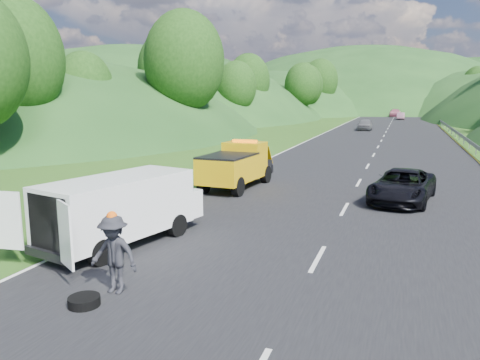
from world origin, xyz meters
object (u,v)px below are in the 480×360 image
at_px(worker, 116,293).
at_px(spare_tire, 85,306).
at_px(woman, 149,220).
at_px(child, 144,232).
at_px(suitcase, 145,205).
at_px(tow_truck, 237,165).
at_px(passing_suv, 402,202).
at_px(white_van, 122,206).

relative_size(worker, spare_tire, 2.66).
relative_size(woman, spare_tire, 2.28).
height_order(woman, worker, worker).
bearing_deg(spare_tire, child, 107.70).
height_order(suitcase, spare_tire, suitcase).
bearing_deg(tow_truck, passing_suv, -0.53).
xyz_separation_m(woman, passing_suv, (8.56, 6.09, 0.00)).
height_order(tow_truck, spare_tire, tow_truck).
relative_size(tow_truck, passing_suv, 1.11).
bearing_deg(worker, spare_tire, -104.86).
xyz_separation_m(white_van, woman, (-0.70, 2.68, -1.17)).
xyz_separation_m(tow_truck, worker, (1.53, -12.49, -1.10)).
height_order(white_van, woman, white_van).
distance_m(white_van, spare_tire, 4.38).
bearing_deg(spare_tire, woman, 108.99).
xyz_separation_m(worker, suitcase, (-3.20, 6.72, 0.31)).
relative_size(white_van, passing_suv, 1.29).
distance_m(spare_tire, passing_suv, 14.17).
relative_size(white_van, child, 5.70).
xyz_separation_m(child, worker, (1.89, -4.40, 0.00)).
distance_m(woman, child, 1.52).
xyz_separation_m(suitcase, passing_suv, (9.26, 5.17, -0.31)).
bearing_deg(worker, child, 113.68).
xyz_separation_m(child, spare_tire, (1.67, -5.22, 0.00)).
height_order(tow_truck, white_van, tow_truck).
bearing_deg(child, woman, 166.35).
relative_size(child, spare_tire, 1.62).
distance_m(white_van, suitcase, 3.97).
bearing_deg(worker, suitcase, 115.90).
bearing_deg(spare_tire, tow_truck, 95.59).
height_order(child, suitcase, suitcase).
bearing_deg(child, suitcase, 172.14).
bearing_deg(tow_truck, spare_tire, -80.37).
distance_m(woman, passing_suv, 10.50).
bearing_deg(child, spare_tire, -19.61).
relative_size(woman, child, 1.41).
xyz_separation_m(white_van, passing_suv, (7.86, 8.78, -1.17)).
bearing_deg(woman, tow_truck, -15.27).
bearing_deg(passing_suv, suitcase, -141.75).
distance_m(worker, suitcase, 7.45).
bearing_deg(passing_suv, woman, -135.45).
distance_m(woman, spare_tire, 6.99).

